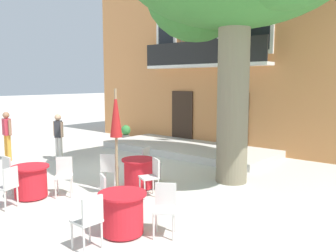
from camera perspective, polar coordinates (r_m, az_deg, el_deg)
The scene contains 19 objects.
ground_plane at distance 11.09m, azimuth -7.75°, elevation -7.02°, with size 120.00×120.00×0.00m, color beige.
building_facade at distance 16.38m, azimuth 10.43°, elevation 10.68°, with size 13.00×5.09×7.50m.
entrance_step_platform at distance 13.74m, azimuth 3.16°, elevation -3.68°, with size 6.67×2.79×0.25m, color silver.
cafe_table_near_tree at distance 8.94m, azimuth -21.27°, elevation -8.32°, with size 0.86×0.86×0.76m.
cafe_chair_near_tree_0 at distance 9.51m, azimuth -23.96°, elevation -6.68°, with size 0.40×0.40×0.91m.
cafe_chair_near_tree_1 at distance 8.34m, azimuth -24.48°, elevation -8.60°, with size 0.50×0.50×0.91m.
cafe_chair_near_tree_2 at distance 8.85m, azimuth -16.41°, elevation -7.36°, with size 0.56×0.56×0.91m.
cafe_table_middle at distance 9.10m, azimuth -4.75°, elevation -7.57°, with size 0.86×0.86×0.76m.
cafe_chair_middle_0 at distance 9.75m, azimuth -3.03°, elevation -5.74°, with size 0.49×0.49×0.91m.
cafe_chair_middle_1 at distance 9.16m, azimuth -9.50°, elevation -6.68°, with size 0.56×0.56×0.91m.
cafe_chair_middle_2 at distance 8.41m, azimuth -2.61°, elevation -7.82°, with size 0.54×0.54×0.91m.
cafe_table_front at distance 6.50m, azimuth -7.34°, elevation -13.71°, with size 0.86×0.86×0.76m.
cafe_chair_front_0 at distance 7.12m, azimuth -9.57°, elevation -10.70°, with size 0.54×0.54×0.91m.
cafe_chair_front_1 at distance 5.98m, azimuth -12.60°, elevation -14.33°, with size 0.42×0.42×0.91m.
cafe_chair_front_2 at distance 6.40m, azimuth -0.48°, elevation -12.69°, with size 0.55×0.55×0.91m.
cafe_umbrella at distance 8.13m, azimuth -8.37°, elevation -0.24°, with size 0.44×0.44×2.55m.
ground_planter_left at distance 16.28m, azimuth -6.81°, elevation -0.99°, with size 0.43×0.43×0.74m.
pedestrian_near_entrance at distance 13.27m, azimuth -24.52°, elevation -1.07°, with size 0.53×0.28×1.69m.
pedestrian_mid_plaza at distance 12.71m, azimuth -17.24°, elevation -1.31°, with size 0.53×0.39×1.61m.
Camera 1 is at (7.93, -7.26, 2.70)m, focal length 37.82 mm.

